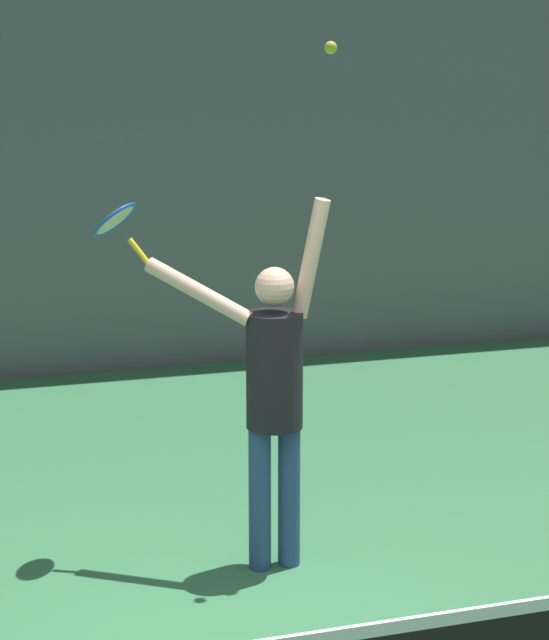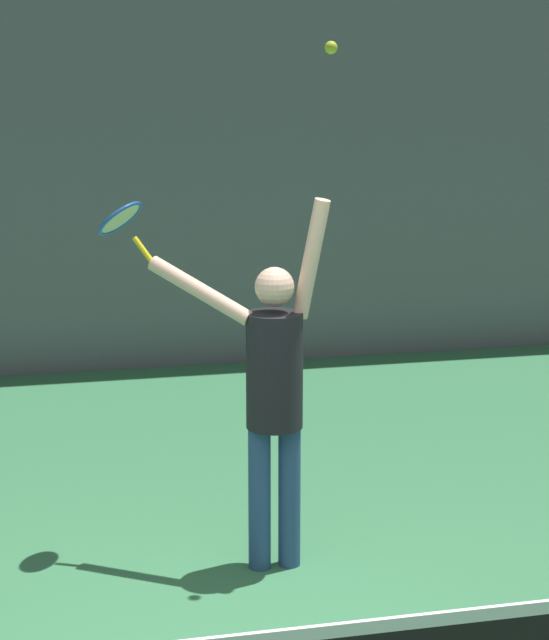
{
  "view_description": "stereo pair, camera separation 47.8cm",
  "coord_description": "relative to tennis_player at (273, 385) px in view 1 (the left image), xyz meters",
  "views": [
    {
      "loc": [
        -1.45,
        -4.61,
        2.88
      ],
      "look_at": [
        0.44,
        1.45,
        1.48
      ],
      "focal_mm": 65.0,
      "sensor_mm": 36.0,
      "label": 1
    },
    {
      "loc": [
        -0.99,
        -4.74,
        2.88
      ],
      "look_at": [
        0.44,
        1.45,
        1.48
      ],
      "focal_mm": 65.0,
      "sensor_mm": 36.0,
      "label": 2
    }
  ],
  "objects": [
    {
      "name": "back_wall",
      "position": [
        -0.43,
        4.79,
        1.4
      ],
      "size": [
        18.0,
        0.1,
        5.0
      ],
      "color": "slate",
      "rests_on": "ground_plane"
    },
    {
      "name": "tennis_player",
      "position": [
        0.0,
        0.0,
        0.0
      ],
      "size": [
        0.99,
        0.6,
        2.17
      ],
      "color": "#2D4C7F",
      "rests_on": "ground_plane"
    },
    {
      "name": "tennis_racket",
      "position": [
        -0.78,
        0.52,
        0.9
      ],
      "size": [
        0.38,
        0.39,
        0.36
      ],
      "color": "yellow"
    },
    {
      "name": "tennis_ball",
      "position": [
        0.3,
        -0.08,
        1.87
      ],
      "size": [
        0.07,
        0.07,
        0.07
      ],
      "color": "#CCDB2D"
    }
  ]
}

